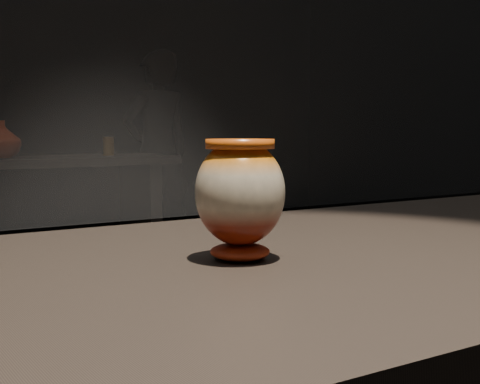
{
  "coord_description": "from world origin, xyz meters",
  "views": [
    {
      "loc": [
        -0.57,
        -0.75,
        1.08
      ],
      "look_at": [
        -0.09,
        0.01,
        0.99
      ],
      "focal_mm": 50.0,
      "sensor_mm": 36.0,
      "label": 1
    }
  ],
  "objects": [
    {
      "name": "main_vase",
      "position": [
        -0.09,
        0.01,
        0.99
      ],
      "size": [
        0.15,
        0.15,
        0.16
      ],
      "rotation": [
        0.0,
        0.0,
        -0.21
      ],
      "color": "maroon",
      "rests_on": "display_plinth"
    },
    {
      "name": "back_shelf",
      "position": [
        0.38,
        3.28,
        0.64
      ],
      "size": [
        2.0,
        0.6,
        0.9
      ],
      "color": "black",
      "rests_on": "ground"
    },
    {
      "name": "back_vase_mid",
      "position": [
        0.36,
        3.26,
        1.01
      ],
      "size": [
        0.22,
        0.22,
        0.22
      ],
      "primitive_type": "imported",
      "rotation": [
        0.0,
        0.0,
        1.52
      ],
      "color": "maroon",
      "rests_on": "back_shelf"
    },
    {
      "name": "back_vase_right",
      "position": [
        1.02,
        3.29,
        0.96
      ],
      "size": [
        0.07,
        0.07,
        0.12
      ],
      "primitive_type": "cylinder",
      "color": "#845C13",
      "rests_on": "back_shelf"
    },
    {
      "name": "visitor",
      "position": [
        1.89,
        4.41,
        0.86
      ],
      "size": [
        0.66,
        0.46,
        1.73
      ],
      "primitive_type": "imported",
      "rotation": [
        0.0,
        0.0,
        3.22
      ],
      "color": "black",
      "rests_on": "ground"
    }
  ]
}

